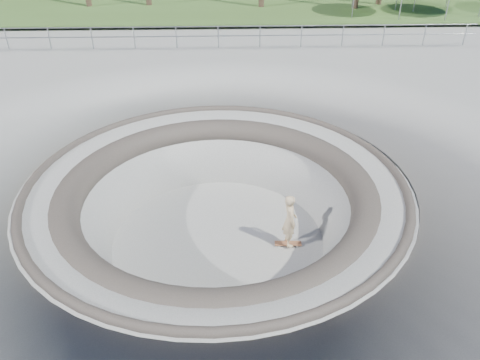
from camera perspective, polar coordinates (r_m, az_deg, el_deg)
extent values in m
plane|color=#A9A8A3|center=(12.56, -2.88, -0.32)|extent=(180.00, 180.00, 0.00)
torus|color=#A9A8A3|center=(13.74, -2.65, -7.39)|extent=(14.00, 14.00, 4.00)
cylinder|color=#A9A8A3|center=(13.70, -2.66, -7.22)|extent=(6.60, 6.60, 0.10)
torus|color=#4E453E|center=(12.57, -2.87, -0.39)|extent=(10.24, 10.24, 0.24)
torus|color=#4E453E|center=(12.81, -2.82, -2.02)|extent=(8.91, 8.91, 0.81)
ellipsoid|color=brown|center=(70.53, -21.58, 19.19)|extent=(50.40, 36.00, 23.40)
ellipsoid|color=brown|center=(72.52, 4.47, 20.30)|extent=(61.60, 44.00, 28.60)
cylinder|color=gray|center=(23.29, -2.70, 18.20)|extent=(25.00, 0.05, 0.05)
cylinder|color=gray|center=(23.40, -2.67, 17.13)|extent=(25.00, 0.05, 0.05)
cube|color=brown|center=(13.43, 5.88, -7.69)|extent=(0.76, 0.24, 0.02)
cylinder|color=#ABABB0|center=(13.45, 5.87, -7.80)|extent=(0.04, 0.16, 0.03)
cylinder|color=#ABABB0|center=(13.45, 5.87, -7.80)|extent=(0.04, 0.16, 0.03)
cylinder|color=silver|center=(13.45, 5.87, -7.82)|extent=(0.06, 0.03, 0.06)
cylinder|color=silver|center=(13.45, 5.87, -7.82)|extent=(0.06, 0.03, 0.06)
cylinder|color=silver|center=(13.45, 5.87, -7.82)|extent=(0.06, 0.03, 0.06)
cylinder|color=silver|center=(13.45, 5.87, -7.82)|extent=(0.06, 0.03, 0.06)
imported|color=tan|center=(12.93, 6.07, -4.93)|extent=(0.48, 0.64, 1.60)
cylinder|color=gray|center=(29.25, 14.44, 20.45)|extent=(0.06, 0.06, 2.08)
cylinder|color=gray|center=(30.06, 19.60, 19.97)|extent=(0.06, 0.06, 2.08)
cylinder|color=gray|center=(30.50, 22.77, 19.52)|extent=(0.06, 0.06, 2.06)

